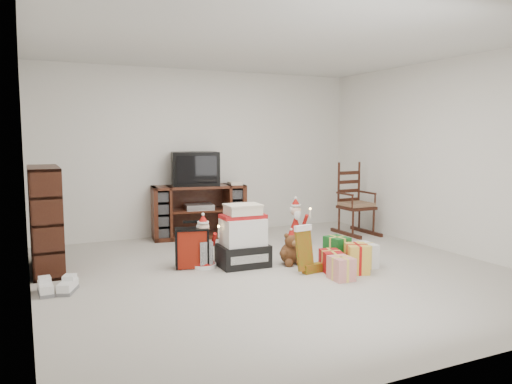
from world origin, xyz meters
TOP-DOWN VIEW (x-y plane):
  - room at (0.00, 0.00)m, footprint 5.01×5.01m
  - tv_stand at (-0.16, 2.23)m, footprint 1.42×0.66m
  - bookshelf at (-2.31, 1.17)m, footprint 0.32×0.96m
  - rocking_chair at (2.10, 1.47)m, footprint 0.47×0.76m
  - gift_pile at (-0.24, 0.41)m, footprint 0.58×0.43m
  - red_suitcase at (-0.80, 0.59)m, footprint 0.39×0.27m
  - stocking at (0.25, -0.15)m, footprint 0.27×0.14m
  - teddy_bear at (0.31, 0.26)m, footprint 0.25×0.22m
  - santa_figurine at (0.85, 1.09)m, footprint 0.33×0.31m
  - mrs_claus_figurine at (-0.67, 0.57)m, footprint 0.30×0.29m
  - sneaker_pair at (-2.27, 0.25)m, footprint 0.39×0.33m
  - gift_cluster at (0.74, -0.26)m, footprint 0.74×0.84m
  - crt_television at (-0.20, 2.24)m, footprint 0.76×0.62m

SIDE VIEW (x-z plane):
  - sneaker_pair at x=-2.27m, z-range 0.00..0.11m
  - gift_cluster at x=0.74m, z-range 0.00..0.25m
  - teddy_bear at x=0.31m, z-range -0.02..0.35m
  - red_suitcase at x=-0.80m, z-range -0.04..0.51m
  - mrs_claus_figurine at x=-0.67m, z-range -0.07..0.55m
  - santa_figurine at x=0.85m, z-range -0.08..0.59m
  - stocking at x=0.25m, z-range 0.00..0.54m
  - gift_pile at x=-0.24m, z-range -0.04..0.67m
  - tv_stand at x=-0.16m, z-range 0.00..0.78m
  - rocking_chair at x=2.10m, z-range -0.18..0.96m
  - bookshelf at x=-2.31m, z-range -0.02..1.15m
  - crt_television at x=-0.20m, z-range 0.78..1.28m
  - room at x=0.00m, z-range -0.01..2.51m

